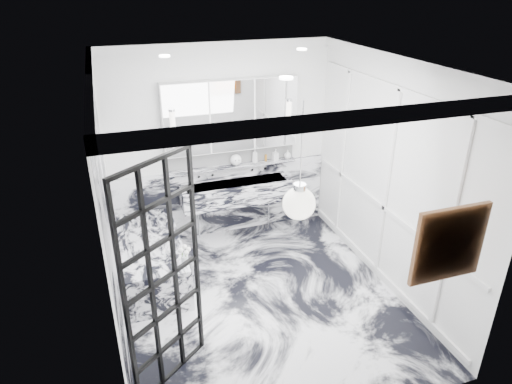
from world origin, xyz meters
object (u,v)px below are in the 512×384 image
object	(u,v)px
crittall_door	(164,279)
trough_sink	(236,192)
bathtub	(152,259)
mirror_cabinet	(231,116)

from	to	relation	value
crittall_door	trough_sink	size ratio (longest dim) A/B	1.40
trough_sink	bathtub	bearing A→B (deg)	-153.52
bathtub	crittall_door	bearing A→B (deg)	-90.61
crittall_door	trough_sink	distance (m)	2.72
mirror_cabinet	trough_sink	bearing A→B (deg)	-90.00
crittall_door	bathtub	size ratio (longest dim) A/B	1.36
crittall_door	bathtub	distance (m)	1.88
mirror_cabinet	bathtub	bearing A→B (deg)	-147.94
crittall_door	mirror_cabinet	bearing A→B (deg)	23.90
trough_sink	mirror_cabinet	size ratio (longest dim) A/B	0.84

